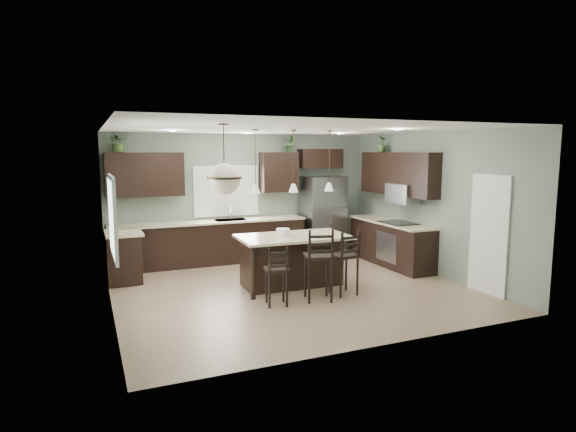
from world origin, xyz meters
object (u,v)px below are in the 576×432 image
Objects in this scene: kitchen_island at (293,261)px; plant_back_left at (119,141)px; serving_dish at (283,233)px; bar_stool_left at (277,276)px; bar_stool_right at (344,262)px; bar_stool_center at (318,264)px; refrigerator at (323,216)px.

plant_back_left is at bearing 140.19° from kitchen_island.
serving_dish reaches higher than kitchen_island.
bar_stool_right is (1.26, 0.09, 0.08)m from bar_stool_left.
plant_back_left reaches higher than bar_stool_left.
bar_stool_right is at bearing -44.25° from plant_back_left.
bar_stool_right is at bearing 15.33° from bar_stool_left.
serving_dish is 1.04m from bar_stool_center.
kitchen_island is 4.22m from plant_back_left.
kitchen_island is 0.94m from bar_stool_center.
bar_stool_right reaches higher than kitchen_island.
plant_back_left is at bearing 131.24° from bar_stool_right.
kitchen_island is 1.14m from bar_stool_left.
bar_stool_right is at bearing -53.32° from kitchen_island.
plant_back_left is (-4.40, 0.27, 1.70)m from refrigerator.
plant_back_left is (-2.76, 3.32, 2.02)m from bar_stool_center.
bar_stool_left is (-0.49, -0.92, -0.51)m from serving_dish.
bar_stool_right is 5.05m from plant_back_left.
plant_back_left is (-3.30, 3.21, 2.06)m from bar_stool_right.
serving_dish is 3.84m from plant_back_left.
bar_stool_center is at bearing 9.82° from bar_stool_left.
bar_stool_center is at bearing -118.21° from refrigerator.
serving_dish is 1.21m from bar_stool_right.
bar_stool_left is at bearing -125.43° from kitchen_island.
bar_stool_center is (-1.64, -3.05, -0.32)m from refrigerator.
serving_dish is 0.20× the size of bar_stool_center.
bar_stool_left is at bearing -117.93° from serving_dish.
serving_dish is at bearing 73.13° from bar_stool_left.
serving_dish is (-0.20, 0.01, 0.53)m from kitchen_island.
bar_stool_right is (-1.10, -2.94, -0.37)m from refrigerator.
bar_stool_right is at bearing 26.90° from bar_stool_center.
bar_stool_center is 1.08× the size of bar_stool_right.
kitchen_island is 1.76× the size of bar_stool_right.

